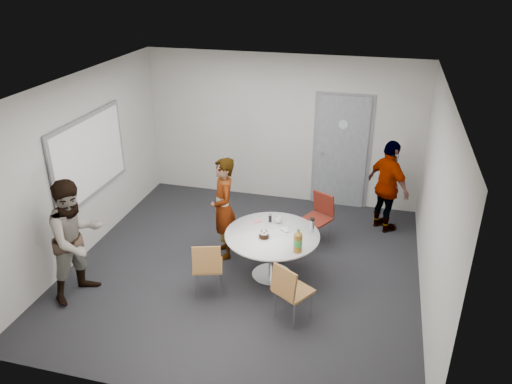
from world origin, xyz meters
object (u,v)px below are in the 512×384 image
(person_main, at_px, (224,209))
(door, at_px, (341,152))
(person_right, at_px, (388,187))
(person_left, at_px, (76,239))
(whiteboard, at_px, (90,157))
(chair_far, at_px, (319,213))
(table, at_px, (274,240))
(chair_near_left, at_px, (207,264))
(chair_near_right, at_px, (289,288))

(person_main, bearing_deg, door, 117.83)
(person_main, distance_m, person_right, 2.75)
(person_left, bearing_deg, whiteboard, 41.64)
(person_left, bearing_deg, door, -19.78)
(chair_far, height_order, person_left, person_left)
(door, relative_size, person_left, 1.26)
(door, bearing_deg, person_left, -130.26)
(person_right, bearing_deg, door, 6.84)
(whiteboard, distance_m, person_left, 1.54)
(table, distance_m, chair_far, 1.25)
(person_main, xyz_separation_m, person_right, (2.35, 1.43, -0.01))
(chair_far, bearing_deg, door, -68.27)
(whiteboard, distance_m, person_main, 2.17)
(chair_far, bearing_deg, person_left, 65.08)
(chair_near_left, relative_size, person_main, 0.52)
(table, distance_m, chair_near_left, 1.00)
(chair_near_left, bearing_deg, door, 49.14)
(person_right, bearing_deg, person_left, 84.49)
(chair_near_left, distance_m, person_right, 3.35)
(door, bearing_deg, chair_near_left, -113.33)
(whiteboard, relative_size, table, 1.44)
(table, height_order, person_main, person_main)
(person_left, bearing_deg, person_right, -33.38)
(whiteboard, bearing_deg, door, 32.66)
(person_left, bearing_deg, chair_near_right, -67.02)
(chair_near_left, distance_m, chair_far, 2.18)
(whiteboard, bearing_deg, chair_far, 14.10)
(person_main, xyz_separation_m, person_left, (-1.55, -1.42, 0.05))
(person_right, bearing_deg, chair_near_right, 116.58)
(table, bearing_deg, person_main, 155.41)
(person_left, relative_size, person_right, 1.07)
(table, relative_size, chair_far, 1.60)
(chair_far, xyz_separation_m, person_right, (1.01, 0.68, 0.28))
(whiteboard, bearing_deg, chair_near_left, -23.60)
(chair_near_right, height_order, chair_far, chair_far)
(door, distance_m, chair_near_right, 3.53)
(person_right, bearing_deg, person_main, 79.76)
(chair_near_left, distance_m, person_left, 1.73)
(whiteboard, height_order, chair_near_left, whiteboard)
(chair_far, distance_m, person_main, 1.56)
(whiteboard, relative_size, chair_far, 2.30)
(door, xyz_separation_m, table, (-0.63, -2.58, -0.43))
(person_main, bearing_deg, chair_near_left, -22.13)
(door, relative_size, person_main, 1.34)
(door, distance_m, chair_far, 1.53)
(whiteboard, bearing_deg, table, -5.82)
(whiteboard, relative_size, person_right, 1.21)
(person_left, bearing_deg, chair_near_left, -56.87)
(chair_far, relative_size, person_left, 0.49)
(chair_near_left, xyz_separation_m, person_right, (2.24, 2.48, 0.29))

